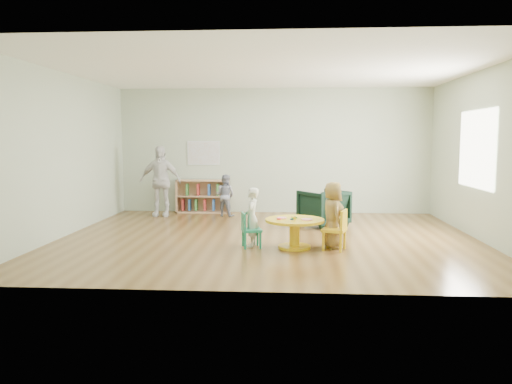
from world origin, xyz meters
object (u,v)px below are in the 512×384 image
adult_caretaker (160,181)px  kid_chair_left (249,229)px  activity_table (295,228)px  bookshelf (203,196)px  toddler (225,195)px  armchair (323,208)px  child_right (333,215)px  child_left (252,217)px  kid_chair_right (337,229)px

adult_caretaker → kid_chair_left: bearing=-55.0°
activity_table → bookshelf: bookshelf is taller
bookshelf → toddler: bearing=-42.2°
kid_chair_left → adult_caretaker: bearing=-158.1°
armchair → child_right: (0.01, -1.91, 0.16)m
child_right → toddler: 3.66m
child_left → bookshelf: bearing=-153.1°
bookshelf → child_left: (1.39, -3.53, 0.09)m
activity_table → kid_chair_left: 0.70m
activity_table → child_left: (-0.67, 0.08, 0.15)m
activity_table → toddler: bearing=115.5°
bookshelf → adult_caretaker: size_ratio=0.79×
toddler → adult_caretaker: size_ratio=0.59×
kid_chair_left → toddler: bearing=-179.9°
child_left → child_right: bearing=94.1°
activity_table → toddler: (-1.47, 3.08, 0.14)m
child_right → toddler: bearing=21.8°
kid_chair_right → child_left: 1.32m
kid_chair_right → armchair: (-0.07, 2.07, 0.02)m
activity_table → child_right: bearing=4.7°
armchair → toddler: bearing=-65.3°
kid_chair_left → child_left: child_left is taller
kid_chair_left → bookshelf: bearing=-173.3°
armchair → activity_table: bearing=37.3°
kid_chair_right → toddler: bearing=52.1°
child_left → toddler: size_ratio=1.01×
activity_table → child_right: 0.62m
child_left → toddler: child_left is taller
activity_table → armchair: size_ratio=1.17×
kid_chair_right → child_right: bearing=38.1°
toddler → adult_caretaker: (-1.40, -0.07, 0.31)m
child_left → kid_chair_right: bearing=87.3°
kid_chair_right → armchair: 2.07m
child_right → kid_chair_left: bearing=80.3°
kid_chair_left → bookshelf: size_ratio=0.45×
kid_chair_left → adult_caretaker: adult_caretaker is taller
armchair → child_right: child_right is taller
child_right → adult_caretaker: bearing=37.1°
armchair → adult_caretaker: size_ratio=0.51×
child_right → activity_table: bearing=82.4°
activity_table → child_left: child_left is taller
kid_chair_right → child_left: (-1.30, 0.19, 0.13)m
kid_chair_left → activity_table: bearing=76.9°
bookshelf → toddler: 0.80m
kid_chair_left → bookshelf: (-1.36, 3.62, 0.07)m
activity_table → adult_caretaker: (-2.87, 3.01, 0.45)m
kid_chair_left → child_right: child_right is taller
adult_caretaker → activity_table: bearing=-47.1°
child_right → armchair: bearing=-11.9°
bookshelf → child_right: 4.44m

